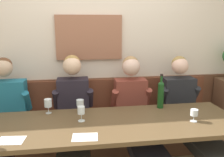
# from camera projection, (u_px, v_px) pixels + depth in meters

# --- Properties ---
(room_wall_back) EXTENTS (6.80, 0.12, 2.80)m
(room_wall_back) POSITION_uv_depth(u_px,v_px,m) (97.00, 43.00, 3.03)
(room_wall_back) COLOR beige
(room_wall_back) RESTS_ON ground
(wood_wainscot_panel) EXTENTS (6.80, 0.03, 0.95)m
(wood_wainscot_panel) POSITION_uv_depth(u_px,v_px,m) (99.00, 113.00, 3.19)
(wood_wainscot_panel) COLOR brown
(wood_wainscot_panel) RESTS_ON ground
(wall_bench) EXTENTS (2.89, 0.42, 0.94)m
(wall_bench) POSITION_uv_depth(u_px,v_px,m) (101.00, 133.00, 3.03)
(wall_bench) COLOR brown
(wall_bench) RESTS_ON ground
(dining_table) EXTENTS (2.59, 0.82, 0.73)m
(dining_table) POSITION_uv_depth(u_px,v_px,m) (107.00, 129.00, 2.28)
(dining_table) COLOR brown
(dining_table) RESTS_ON ground
(person_center_right_seat) EXTENTS (0.47, 1.28, 1.29)m
(person_center_right_seat) POSITION_uv_depth(u_px,v_px,m) (73.00, 118.00, 2.57)
(person_center_right_seat) COLOR #323133
(person_center_right_seat) RESTS_ON ground
(person_left_seat) EXTENTS (0.49, 1.28, 1.26)m
(person_left_seat) POSITION_uv_depth(u_px,v_px,m) (137.00, 117.00, 2.65)
(person_left_seat) COLOR #332B2E
(person_left_seat) RESTS_ON ground
(person_right_seat) EXTENTS (0.50, 1.27, 1.25)m
(person_right_seat) POSITION_uv_depth(u_px,v_px,m) (190.00, 115.00, 2.75)
(person_right_seat) COLOR #332B39
(person_right_seat) RESTS_ON ground
(wine_bottle_clear_water) EXTENTS (0.07, 0.07, 0.38)m
(wine_bottle_clear_water) POSITION_uv_depth(u_px,v_px,m) (161.00, 93.00, 2.62)
(wine_bottle_clear_water) COLOR #153F17
(wine_bottle_clear_water) RESTS_ON dining_table
(wine_glass_center_rear) EXTENTS (0.07, 0.07, 0.15)m
(wine_glass_center_rear) POSITION_uv_depth(u_px,v_px,m) (81.00, 111.00, 2.27)
(wine_glass_center_rear) COLOR silver
(wine_glass_center_rear) RESTS_ON dining_table
(wine_glass_left_end) EXTENTS (0.08, 0.08, 0.15)m
(wine_glass_left_end) POSITION_uv_depth(u_px,v_px,m) (48.00, 104.00, 2.47)
(wine_glass_left_end) COLOR silver
(wine_glass_left_end) RESTS_ON dining_table
(wine_glass_by_bottle) EXTENTS (0.07, 0.07, 0.12)m
(wine_glass_by_bottle) POSITION_uv_depth(u_px,v_px,m) (194.00, 113.00, 2.26)
(wine_glass_by_bottle) COLOR silver
(wine_glass_by_bottle) RESTS_ON dining_table
(wine_glass_mid_left) EXTENTS (0.08, 0.08, 0.13)m
(wine_glass_mid_left) POSITION_uv_depth(u_px,v_px,m) (80.00, 103.00, 2.52)
(wine_glass_mid_left) COLOR silver
(wine_glass_mid_left) RESTS_ON dining_table
(tasting_sheet_left_guest) EXTENTS (0.22, 0.17, 0.00)m
(tasting_sheet_left_guest) POSITION_uv_depth(u_px,v_px,m) (11.00, 140.00, 1.91)
(tasting_sheet_left_guest) COLOR white
(tasting_sheet_left_guest) RESTS_ON dining_table
(tasting_sheet_right_guest) EXTENTS (0.22, 0.17, 0.00)m
(tasting_sheet_right_guest) POSITION_uv_depth(u_px,v_px,m) (85.00, 137.00, 1.96)
(tasting_sheet_right_guest) COLOR white
(tasting_sheet_right_guest) RESTS_ON dining_table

